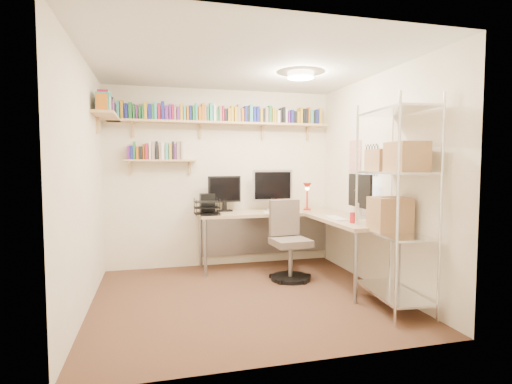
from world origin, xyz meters
TOP-DOWN VIEW (x-y plane):
  - ground at (0.00, 0.00)m, footprint 3.20×3.20m
  - room_shell at (0.00, 0.00)m, footprint 3.24×3.04m
  - wall_shelves at (-0.41, 1.30)m, footprint 3.12×1.09m
  - corner_desk at (0.70, 0.92)m, footprint 2.11×2.01m
  - office_chair at (0.70, 0.56)m, footprint 0.52×0.53m
  - wire_rack at (1.36, -0.68)m, footprint 0.52×0.93m

SIDE VIEW (x-z plane):
  - ground at x=0.00m, z-range 0.00..0.00m
  - office_chair at x=0.70m, z-range -0.08..0.91m
  - corner_desk at x=0.70m, z-range 0.10..1.47m
  - wire_rack at x=1.36m, z-range 0.17..2.25m
  - room_shell at x=0.00m, z-range 0.29..2.81m
  - wall_shelves at x=-0.41m, z-range 1.63..2.42m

